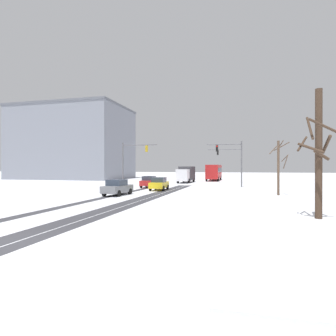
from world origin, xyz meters
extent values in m
plane|color=silver|center=(0.00, 0.00, 0.00)|extent=(300.00, 300.00, 0.00)
cube|color=#38383D|center=(0.42, 16.87, 0.00)|extent=(0.85, 37.11, 0.01)
cube|color=#38383D|center=(-0.67, 16.87, 0.00)|extent=(1.16, 37.11, 0.01)
cube|color=#38383D|center=(-4.23, 16.87, 0.00)|extent=(0.94, 37.11, 0.01)
cube|color=white|center=(9.84, 15.18, 0.06)|extent=(4.00, 37.11, 0.12)
cylinder|color=#56565B|center=(-8.44, 29.74, 3.25)|extent=(0.18, 0.18, 6.50)
cylinder|color=#56565B|center=(-5.81, 29.73, 6.10)|extent=(5.25, 0.13, 0.12)
cube|color=#B79319|center=(-4.76, 29.73, 5.55)|extent=(0.32, 0.24, 0.90)
sphere|color=red|center=(-4.76, 29.89, 5.85)|extent=(0.20, 0.20, 0.20)
sphere|color=black|center=(-4.76, 29.89, 5.55)|extent=(0.20, 0.20, 0.20)
sphere|color=black|center=(-4.76, 29.89, 5.25)|extent=(0.20, 0.20, 0.20)
cylinder|color=#56565B|center=(8.44, 43.74, 3.25)|extent=(0.18, 0.18, 6.50)
cylinder|color=#56565B|center=(5.43, 43.52, 6.10)|extent=(6.03, 0.56, 0.12)
cube|color=black|center=(4.22, 43.43, 5.55)|extent=(0.34, 0.26, 0.90)
sphere|color=red|center=(4.24, 43.27, 5.85)|extent=(0.20, 0.20, 0.20)
sphere|color=black|center=(4.24, 43.27, 5.55)|extent=(0.20, 0.20, 0.20)
sphere|color=black|center=(4.24, 43.27, 5.25)|extent=(0.20, 0.20, 0.20)
cylinder|color=#56565B|center=(8.44, 31.74, 3.25)|extent=(0.18, 0.18, 6.50)
cylinder|color=#56565B|center=(6.04, 31.67, 6.10)|extent=(4.81, 0.26, 0.12)
cube|color=black|center=(5.07, 31.64, 5.55)|extent=(0.33, 0.25, 0.90)
sphere|color=red|center=(5.08, 31.48, 5.85)|extent=(0.20, 0.20, 0.20)
sphere|color=black|center=(5.08, 31.48, 5.55)|extent=(0.20, 0.20, 0.20)
sphere|color=black|center=(5.08, 31.48, 5.25)|extent=(0.20, 0.20, 0.20)
cube|color=red|center=(-4.37, 29.74, 0.67)|extent=(1.88, 4.17, 0.70)
cube|color=#2D3847|center=(-4.37, 29.59, 1.32)|extent=(1.64, 1.97, 0.60)
cylinder|color=black|center=(-5.24, 30.97, 0.32)|extent=(0.25, 0.65, 0.64)
cylinder|color=black|center=(-3.62, 31.04, 0.32)|extent=(0.25, 0.65, 0.64)
cylinder|color=black|center=(-5.12, 28.43, 0.32)|extent=(0.25, 0.65, 0.64)
cylinder|color=black|center=(-3.51, 28.50, 0.32)|extent=(0.25, 0.65, 0.64)
cube|color=yellow|center=(-1.60, 25.36, 0.67)|extent=(1.89, 4.17, 0.70)
cube|color=#2D3847|center=(-1.60, 25.21, 1.32)|extent=(1.65, 1.97, 0.60)
cylinder|color=black|center=(-2.47, 26.59, 0.32)|extent=(0.25, 0.65, 0.64)
cylinder|color=black|center=(-0.86, 26.67, 0.32)|extent=(0.25, 0.65, 0.64)
cylinder|color=black|center=(-2.35, 24.05, 0.32)|extent=(0.25, 0.65, 0.64)
cylinder|color=black|center=(-0.74, 24.13, 0.32)|extent=(0.25, 0.65, 0.64)
cube|color=slate|center=(-3.95, 18.07, 0.67)|extent=(1.94, 4.19, 0.70)
cube|color=#2D3847|center=(-3.96, 17.92, 1.32)|extent=(1.67, 1.99, 0.60)
cylinder|color=black|center=(-4.68, 19.39, 0.32)|extent=(0.26, 0.65, 0.64)
cylinder|color=black|center=(-3.07, 19.29, 0.32)|extent=(0.26, 0.65, 0.64)
cylinder|color=black|center=(-4.83, 16.85, 0.32)|extent=(0.26, 0.65, 0.64)
cylinder|color=black|center=(-3.22, 16.75, 0.32)|extent=(0.26, 0.65, 0.64)
cube|color=#B21E1E|center=(2.63, 53.48, 1.93)|extent=(2.50, 11.00, 2.90)
cube|color=#283342|center=(2.63, 53.48, 2.28)|extent=(2.54, 10.12, 0.90)
cylinder|color=black|center=(3.81, 49.63, 0.48)|extent=(0.30, 0.96, 0.96)
cylinder|color=black|center=(1.44, 49.62, 0.48)|extent=(0.30, 0.96, 0.96)
cylinder|color=black|center=(3.81, 56.78, 0.48)|extent=(0.30, 0.96, 0.96)
cylinder|color=black|center=(1.44, 56.77, 0.48)|extent=(0.30, 0.96, 0.96)
cube|color=silver|center=(-1.74, 40.78, 1.47)|extent=(2.15, 2.25, 2.10)
cube|color=#333338|center=(-1.65, 44.48, 1.72)|extent=(2.32, 5.25, 2.60)
cylinder|color=black|center=(-0.71, 41.20, 0.42)|extent=(0.30, 0.85, 0.84)
cylinder|color=black|center=(-2.74, 41.25, 0.42)|extent=(0.30, 0.85, 0.84)
cylinder|color=black|center=(-0.61, 45.89, 0.42)|extent=(0.30, 0.85, 0.84)
cylinder|color=black|center=(-2.63, 45.94, 0.42)|extent=(0.30, 0.85, 0.84)
cylinder|color=#423023|center=(12.67, 8.65, 3.66)|extent=(0.38, 0.38, 7.32)
cylinder|color=#423023|center=(12.14, 8.12, 3.96)|extent=(1.20, 1.20, 0.70)
cylinder|color=#423023|center=(12.71, 8.27, 3.58)|extent=(0.87, 0.28, 0.64)
cylinder|color=#423023|center=(11.88, 9.02, 4.28)|extent=(0.88, 1.66, 1.00)
cylinder|color=#423023|center=(13.09, 8.72, 4.22)|extent=(0.33, 1.00, 0.95)
cylinder|color=#423023|center=(12.71, 7.94, 5.15)|extent=(1.50, 0.23, 0.88)
cylinder|color=#423023|center=(12.20, 8.60, 5.12)|extent=(0.25, 1.06, 1.41)
cylinder|color=brown|center=(12.12, 22.26, 2.82)|extent=(0.24, 0.24, 5.64)
cylinder|color=brown|center=(12.77, 22.49, 3.83)|extent=(0.53, 1.36, 0.72)
cylinder|color=brown|center=(12.52, 22.98, 5.08)|extent=(1.51, 0.90, 0.90)
cylinder|color=brown|center=(12.82, 22.35, 3.40)|extent=(0.28, 1.47, 1.33)
cylinder|color=brown|center=(11.65, 22.65, 4.70)|extent=(0.89, 1.05, 0.91)
cylinder|color=brown|center=(12.34, 22.53, 5.20)|extent=(0.64, 0.56, 0.99)
cube|color=gray|center=(-32.76, 54.66, 8.66)|extent=(26.42, 18.28, 17.33)
cube|color=slate|center=(-32.76, 54.66, 17.58)|extent=(26.72, 18.58, 0.50)
camera|label=1|loc=(8.46, -9.02, 2.91)|focal=30.46mm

